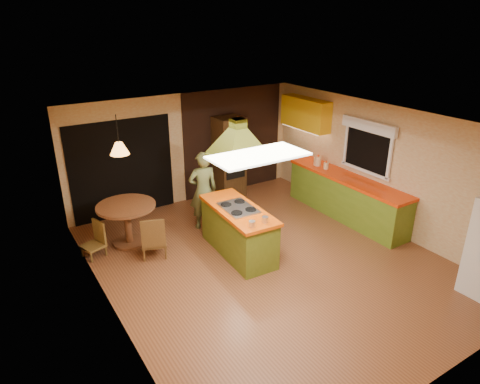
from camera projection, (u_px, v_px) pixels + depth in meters
ground at (269, 261)px, 7.63m from camera, size 6.50×6.50×0.00m
room_walls at (271, 197)px, 7.15m from camera, size 5.50×6.50×6.50m
ceiling_plane at (273, 123)px, 6.66m from camera, size 6.50×6.50×0.00m
brick_panel at (234, 141)px, 10.28m from camera, size 2.64×0.03×2.50m
nook_opening at (122, 169)px, 9.00m from camera, size 2.20×0.03×2.10m
right_counter at (346, 197)px, 9.13m from camera, size 0.62×3.05×0.92m
upper_cabinets at (305, 113)px, 9.86m from camera, size 0.34×1.40×0.70m
window_right at (368, 138)px, 8.59m from camera, size 0.12×1.35×1.06m
fluor_panel at (259, 156)px, 5.19m from camera, size 1.20×0.60×0.03m
kitchen_island at (238, 230)px, 7.73m from camera, size 0.81×1.82×0.91m
range_hood at (238, 133)px, 7.04m from camera, size 0.93×0.68×0.78m
man at (203, 191)px, 8.54m from camera, size 0.65×0.49×1.62m
wall_oven at (229, 157)px, 10.02m from camera, size 0.65×0.62×1.92m
dining_table at (127, 216)px, 7.99m from camera, size 1.09×1.09×0.81m
chair_left at (92, 240)px, 7.66m from camera, size 0.45×0.45×0.65m
chair_near at (153, 235)px, 7.67m from camera, size 0.56×0.56×0.80m
pendant_lamp at (119, 148)px, 7.48m from camera, size 0.36×0.36×0.22m
canister_large at (318, 161)px, 9.57m from camera, size 0.18×0.18×0.21m
canister_medium at (317, 161)px, 9.61m from camera, size 0.14×0.14×0.18m
canister_small at (326, 166)px, 9.38m from camera, size 0.14×0.14×0.14m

